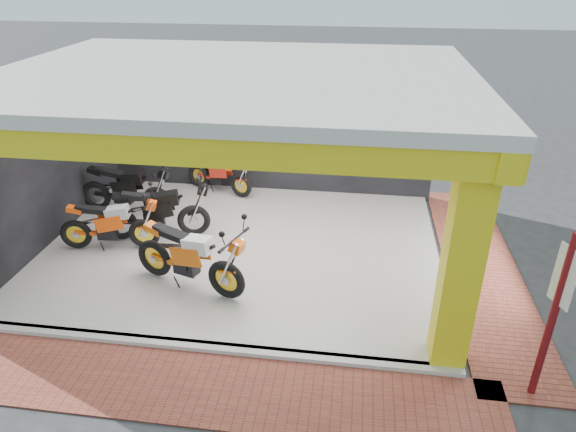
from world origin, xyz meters
name	(u,v)px	position (x,y,z in m)	size (l,w,h in m)	color
ground	(217,309)	(0.00, 0.00, 0.00)	(80.00, 80.00, 0.00)	#2D2D30
showroom_floor	(242,249)	(0.00, 2.00, 0.05)	(8.00, 6.00, 0.10)	silver
showroom_ceiling	(233,75)	(0.00, 2.00, 3.60)	(8.40, 6.40, 0.20)	beige
back_wall	(266,125)	(0.00, 5.10, 1.75)	(8.20, 0.20, 3.50)	black
left_wall	(40,162)	(-4.10, 2.00, 1.75)	(0.20, 6.20, 3.50)	black
corner_column	(462,263)	(3.75, -0.75, 1.75)	(0.50, 0.50, 3.50)	gold
header_beam_front	(180,148)	(0.00, -1.00, 3.30)	(8.40, 0.30, 0.40)	gold
header_beam_right	(465,100)	(4.00, 2.00, 3.30)	(0.30, 6.40, 0.40)	gold
floor_kerb	(200,347)	(0.00, -1.02, 0.05)	(8.00, 0.20, 0.10)	silver
paver_front	(184,385)	(0.00, -1.80, 0.01)	(9.00, 1.40, 0.03)	#9A4532
paver_right	(481,267)	(4.80, 2.00, 0.01)	(1.40, 7.00, 0.03)	#9A4532
signpost	(554,312)	(4.87, -1.25, 1.41)	(0.15, 0.34, 2.57)	maroon
moto_hero	(225,262)	(0.15, 0.21, 0.84)	(2.43, 0.90, 1.48)	#E25709
moto_row_a	(142,220)	(-1.93, 1.67, 0.75)	(2.12, 0.79, 1.30)	#FF4B0A
moto_row_b	(193,206)	(-1.09, 2.31, 0.81)	(2.33, 0.86, 1.42)	black
moto_row_c	(241,175)	(-0.53, 4.37, 0.71)	(2.00, 0.74, 1.22)	red
moto_row_d	(156,188)	(-2.19, 3.10, 0.82)	(2.36, 0.87, 1.44)	black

